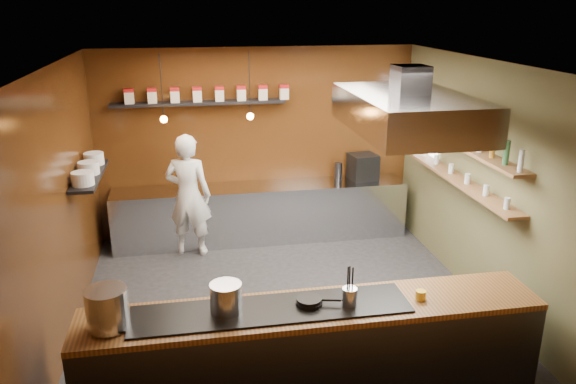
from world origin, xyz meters
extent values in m
plane|color=black|center=(0.00, 0.00, 0.00)|extent=(5.00, 5.00, 0.00)
plane|color=black|center=(0.00, 2.50, 1.50)|extent=(5.00, 0.00, 5.00)
plane|color=black|center=(-2.50, 0.00, 1.50)|extent=(0.00, 5.00, 5.00)
plane|color=brown|center=(2.50, 0.00, 1.50)|extent=(0.00, 5.00, 5.00)
plane|color=silver|center=(0.00, 0.00, 3.00)|extent=(5.00, 5.00, 0.00)
plane|color=white|center=(2.45, 1.70, 1.90)|extent=(0.00, 1.00, 1.00)
cube|color=silver|center=(0.00, 2.17, 0.45)|extent=(4.60, 0.65, 0.90)
cube|color=#38383D|center=(0.00, -1.60, 0.43)|extent=(4.40, 0.70, 0.86)
cube|color=brown|center=(0.00, -1.60, 0.89)|extent=(4.40, 0.72, 0.06)
cube|color=black|center=(-0.40, -1.60, 0.93)|extent=(2.60, 0.55, 0.02)
cube|color=black|center=(-0.90, 2.36, 2.20)|extent=(2.60, 0.26, 0.04)
cube|color=black|center=(-2.34, 1.00, 1.55)|extent=(0.30, 1.40, 0.04)
cube|color=brown|center=(2.34, 0.30, 1.92)|extent=(0.26, 2.80, 0.04)
cube|color=brown|center=(2.34, 0.30, 1.45)|extent=(0.26, 2.80, 0.04)
cube|color=#38383D|center=(1.30, -0.40, 2.85)|extent=(0.35, 0.35, 0.30)
cube|color=silver|center=(1.30, -0.40, 2.50)|extent=(1.20, 2.00, 0.40)
cube|color=white|center=(1.30, -0.40, 2.29)|extent=(1.00, 1.80, 0.02)
cylinder|color=black|center=(-1.40, 1.70, 2.55)|extent=(0.01, 0.01, 0.90)
sphere|color=orange|center=(-1.40, 1.70, 2.10)|extent=(0.10, 0.10, 0.10)
cylinder|color=black|center=(-0.20, 1.70, 2.55)|extent=(0.01, 0.01, 0.90)
sphere|color=orange|center=(-0.20, 1.70, 2.10)|extent=(0.10, 0.10, 0.10)
cube|color=beige|center=(-1.90, 2.36, 2.31)|extent=(0.13, 0.13, 0.17)
cube|color=#A21414|center=(-1.90, 2.36, 2.42)|extent=(0.13, 0.13, 0.05)
cube|color=beige|center=(-1.57, 2.36, 2.31)|extent=(0.13, 0.13, 0.17)
cube|color=#A21414|center=(-1.57, 2.36, 2.42)|extent=(0.14, 0.13, 0.05)
cube|color=beige|center=(-1.24, 2.36, 2.31)|extent=(0.13, 0.13, 0.17)
cube|color=#A21414|center=(-1.24, 2.36, 2.42)|extent=(0.13, 0.13, 0.05)
cube|color=beige|center=(-0.91, 2.36, 2.31)|extent=(0.13, 0.13, 0.17)
cube|color=#A21414|center=(-0.91, 2.36, 2.42)|extent=(0.14, 0.13, 0.05)
cube|color=beige|center=(-0.59, 2.36, 2.31)|extent=(0.13, 0.13, 0.17)
cube|color=#A21414|center=(-0.59, 2.36, 2.42)|extent=(0.14, 0.13, 0.05)
cube|color=beige|center=(-0.26, 2.36, 2.31)|extent=(0.13, 0.13, 0.17)
cube|color=#A21414|center=(-0.26, 2.36, 2.42)|extent=(0.14, 0.13, 0.05)
cube|color=beige|center=(0.07, 2.36, 2.31)|extent=(0.13, 0.13, 0.17)
cube|color=#A21414|center=(0.07, 2.36, 2.42)|extent=(0.14, 0.13, 0.05)
cube|color=beige|center=(0.40, 2.36, 2.31)|extent=(0.13, 0.13, 0.17)
cube|color=#A21414|center=(0.40, 2.36, 2.42)|extent=(0.14, 0.13, 0.05)
cylinder|color=silver|center=(-2.34, 0.55, 1.65)|extent=(0.26, 0.26, 0.16)
cylinder|color=silver|center=(-2.34, 1.00, 1.65)|extent=(0.26, 0.26, 0.16)
cylinder|color=silver|center=(-2.34, 1.45, 1.65)|extent=(0.26, 0.26, 0.16)
cylinder|color=silver|center=(2.34, -1.00, 2.06)|extent=(0.06, 0.06, 0.24)
cylinder|color=#2D5933|center=(2.34, -0.71, 2.06)|extent=(0.06, 0.06, 0.24)
cylinder|color=#8C601E|center=(2.34, -0.42, 2.06)|extent=(0.06, 0.06, 0.24)
cylinder|color=silver|center=(2.34, -0.13, 2.06)|extent=(0.06, 0.06, 0.24)
cylinder|color=#2D5933|center=(2.34, 0.16, 2.06)|extent=(0.06, 0.06, 0.24)
cylinder|color=#8C601E|center=(2.34, 0.44, 2.06)|extent=(0.06, 0.06, 0.24)
cylinder|color=silver|center=(2.34, 0.73, 2.06)|extent=(0.06, 0.06, 0.24)
cylinder|color=#2D5933|center=(2.34, 1.02, 2.06)|extent=(0.06, 0.06, 0.24)
cylinder|color=#8C601E|center=(2.34, 1.31, 2.06)|extent=(0.06, 0.06, 0.24)
cylinder|color=silver|center=(2.34, 1.60, 2.06)|extent=(0.06, 0.06, 0.24)
cylinder|color=silver|center=(2.34, -0.85, 1.53)|extent=(0.07, 0.07, 0.13)
cylinder|color=silver|center=(2.34, -0.39, 1.53)|extent=(0.07, 0.07, 0.13)
cylinder|color=silver|center=(2.34, 0.07, 1.53)|extent=(0.07, 0.07, 0.13)
cylinder|color=silver|center=(2.34, 0.53, 1.53)|extent=(0.07, 0.07, 0.13)
cylinder|color=silver|center=(2.34, 0.99, 1.53)|extent=(0.07, 0.07, 0.13)
cylinder|color=silver|center=(2.34, 1.45, 1.53)|extent=(0.07, 0.07, 0.13)
cylinder|color=silver|center=(-1.85, -1.64, 1.12)|extent=(0.45, 0.45, 0.36)
cylinder|color=silver|center=(-0.82, -1.57, 1.08)|extent=(0.37, 0.37, 0.28)
cylinder|color=silver|center=(0.32, -1.67, 1.03)|extent=(0.17, 0.17, 0.18)
cylinder|color=black|center=(-0.04, -1.59, 0.96)|extent=(0.26, 0.26, 0.03)
cylinder|color=black|center=(-0.04, -1.59, 0.99)|extent=(0.24, 0.24, 0.03)
cylinder|color=black|center=(0.16, -1.63, 0.99)|extent=(0.18, 0.06, 0.02)
cylinder|color=yellow|center=(1.04, -1.65, 0.97)|extent=(0.13, 0.13, 0.09)
cube|color=black|center=(1.67, 2.24, 1.11)|extent=(0.47, 0.45, 0.41)
imported|color=silver|center=(-1.13, 1.83, 0.93)|extent=(0.77, 0.61, 1.86)
camera|label=1|loc=(-1.06, -6.14, 3.64)|focal=35.00mm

